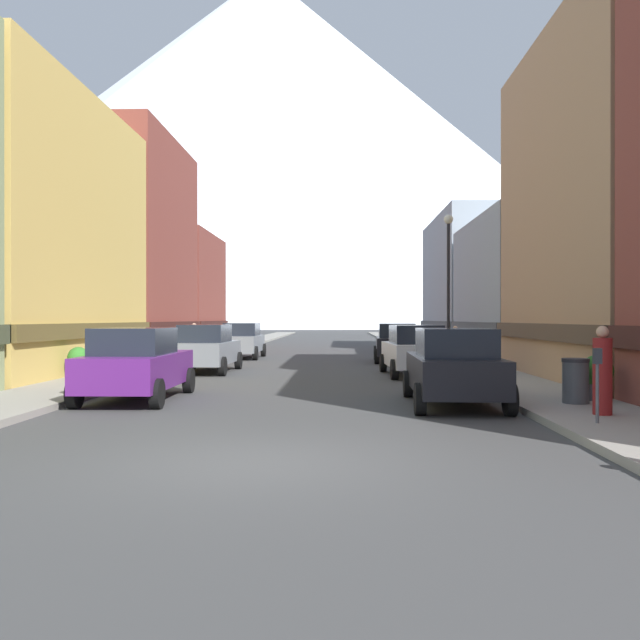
{
  "coord_description": "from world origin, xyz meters",
  "views": [
    {
      "loc": [
        1.19,
        -9.46,
        2.0
      ],
      "look_at": [
        -0.29,
        40.74,
        1.91
      ],
      "focal_mm": 38.45,
      "sensor_mm": 36.0,
      "label": 1
    }
  ],
  "objects_px": {
    "car_right_1": "(415,350)",
    "trash_bin_right": "(576,381)",
    "potted_plant_1": "(597,374)",
    "streetlamp_right": "(448,267)",
    "car_left_1": "(206,348)",
    "pedestrian_1": "(194,340)",
    "car_left_0": "(136,364)",
    "parking_meter_near": "(597,374)",
    "pedestrian_2": "(455,345)",
    "pedestrian_0": "(602,373)",
    "car_left_2": "(242,340)",
    "car_right_2": "(396,342)",
    "potted_plant_0": "(78,360)",
    "car_right_0": "(454,367)"
  },
  "relations": [
    {
      "from": "pedestrian_0",
      "to": "pedestrian_1",
      "type": "relative_size",
      "value": 1.06
    },
    {
      "from": "car_right_0",
      "to": "trash_bin_right",
      "type": "bearing_deg",
      "value": -13.64
    },
    {
      "from": "parking_meter_near",
      "to": "potted_plant_1",
      "type": "distance_m",
      "value": 3.6
    },
    {
      "from": "car_right_2",
      "to": "car_left_0",
      "type": "bearing_deg",
      "value": -116.55
    },
    {
      "from": "parking_meter_near",
      "to": "pedestrian_1",
      "type": "relative_size",
      "value": 0.82
    },
    {
      "from": "trash_bin_right",
      "to": "pedestrian_0",
      "type": "height_order",
      "value": "pedestrian_0"
    },
    {
      "from": "potted_plant_0",
      "to": "car_left_1",
      "type": "bearing_deg",
      "value": 52.56
    },
    {
      "from": "car_left_1",
      "to": "streetlamp_right",
      "type": "xyz_separation_m",
      "value": [
        9.15,
        1.1,
        3.09
      ]
    },
    {
      "from": "car_right_1",
      "to": "pedestrian_2",
      "type": "relative_size",
      "value": 2.91
    },
    {
      "from": "car_left_1",
      "to": "streetlamp_right",
      "type": "relative_size",
      "value": 0.76
    },
    {
      "from": "car_right_1",
      "to": "trash_bin_right",
      "type": "xyz_separation_m",
      "value": [
        2.55,
        -8.88,
        -0.26
      ]
    },
    {
      "from": "car_left_1",
      "to": "pedestrian_0",
      "type": "bearing_deg",
      "value": -50.01
    },
    {
      "from": "car_right_1",
      "to": "pedestrian_1",
      "type": "height_order",
      "value": "car_right_1"
    },
    {
      "from": "car_right_1",
      "to": "trash_bin_right",
      "type": "relative_size",
      "value": 4.58
    },
    {
      "from": "car_right_0",
      "to": "streetlamp_right",
      "type": "height_order",
      "value": "streetlamp_right"
    },
    {
      "from": "car_left_1",
      "to": "streetlamp_right",
      "type": "bearing_deg",
      "value": 6.87
    },
    {
      "from": "streetlamp_right",
      "to": "trash_bin_right",
      "type": "bearing_deg",
      "value": -84.93
    },
    {
      "from": "potted_plant_0",
      "to": "pedestrian_2",
      "type": "xyz_separation_m",
      "value": [
        13.25,
        9.04,
        0.16
      ]
    },
    {
      "from": "car_left_0",
      "to": "streetlamp_right",
      "type": "height_order",
      "value": "streetlamp_right"
    },
    {
      "from": "car_left_0",
      "to": "car_right_2",
      "type": "relative_size",
      "value": 0.99
    },
    {
      "from": "car_left_2",
      "to": "car_right_2",
      "type": "relative_size",
      "value": 0.99
    },
    {
      "from": "car_left_1",
      "to": "pedestrian_1",
      "type": "height_order",
      "value": "car_left_1"
    },
    {
      "from": "car_right_1",
      "to": "potted_plant_0",
      "type": "distance_m",
      "value": 11.18
    },
    {
      "from": "car_right_2",
      "to": "pedestrian_1",
      "type": "bearing_deg",
      "value": 164.31
    },
    {
      "from": "car_right_0",
      "to": "pedestrian_1",
      "type": "relative_size",
      "value": 2.74
    },
    {
      "from": "car_right_1",
      "to": "potted_plant_1",
      "type": "xyz_separation_m",
      "value": [
        3.2,
        -8.4,
        -0.15
      ]
    },
    {
      "from": "car_right_1",
      "to": "pedestrian_2",
      "type": "distance_m",
      "value": 6.63
    },
    {
      "from": "car_left_0",
      "to": "pedestrian_1",
      "type": "distance_m",
      "value": 18.19
    },
    {
      "from": "potted_plant_1",
      "to": "potted_plant_0",
      "type": "bearing_deg",
      "value": 158.48
    },
    {
      "from": "car_left_2",
      "to": "pedestrian_1",
      "type": "bearing_deg",
      "value": 176.25
    },
    {
      "from": "car_right_2",
      "to": "trash_bin_right",
      "type": "height_order",
      "value": "car_right_2"
    },
    {
      "from": "potted_plant_0",
      "to": "pedestrian_1",
      "type": "distance_m",
      "value": 13.5
    },
    {
      "from": "potted_plant_1",
      "to": "pedestrian_1",
      "type": "bearing_deg",
      "value": 124.89
    },
    {
      "from": "car_left_1",
      "to": "potted_plant_0",
      "type": "xyz_separation_m",
      "value": [
        -3.2,
        -4.18,
        -0.2
      ]
    },
    {
      "from": "pedestrian_0",
      "to": "pedestrian_1",
      "type": "distance_m",
      "value": 24.68
    },
    {
      "from": "pedestrian_2",
      "to": "pedestrian_0",
      "type": "bearing_deg",
      "value": -90.0
    },
    {
      "from": "potted_plant_0",
      "to": "streetlamp_right",
      "type": "height_order",
      "value": "streetlamp_right"
    },
    {
      "from": "car_left_1",
      "to": "pedestrian_2",
      "type": "relative_size",
      "value": 2.88
    },
    {
      "from": "parking_meter_near",
      "to": "car_right_2",
      "type": "bearing_deg",
      "value": 95.7
    },
    {
      "from": "car_left_2",
      "to": "pedestrian_0",
      "type": "relative_size",
      "value": 2.57
    },
    {
      "from": "car_left_0",
      "to": "parking_meter_near",
      "type": "relative_size",
      "value": 3.32
    },
    {
      "from": "car_left_2",
      "to": "trash_bin_right",
      "type": "bearing_deg",
      "value": -62.28
    },
    {
      "from": "car_left_1",
      "to": "pedestrian_1",
      "type": "distance_m",
      "value": 9.62
    },
    {
      "from": "trash_bin_right",
      "to": "potted_plant_1",
      "type": "relative_size",
      "value": 0.95
    },
    {
      "from": "pedestrian_1",
      "to": "pedestrian_2",
      "type": "distance_m",
      "value": 13.26
    },
    {
      "from": "potted_plant_1",
      "to": "streetlamp_right",
      "type": "height_order",
      "value": "streetlamp_right"
    },
    {
      "from": "potted_plant_0",
      "to": "pedestrian_2",
      "type": "bearing_deg",
      "value": 34.3
    },
    {
      "from": "car_right_1",
      "to": "pedestrian_2",
      "type": "height_order",
      "value": "car_right_1"
    },
    {
      "from": "car_left_0",
      "to": "potted_plant_0",
      "type": "bearing_deg",
      "value": 125.12
    },
    {
      "from": "car_right_1",
      "to": "car_right_2",
      "type": "height_order",
      "value": "same"
    }
  ]
}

